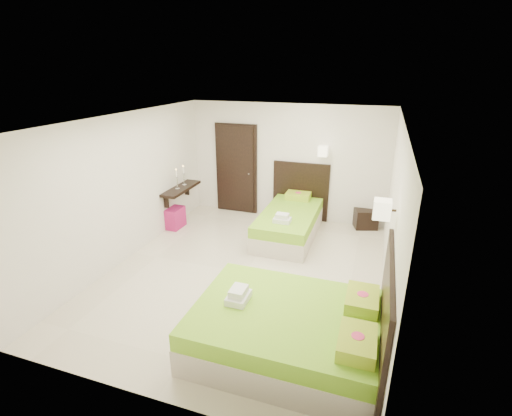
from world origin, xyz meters
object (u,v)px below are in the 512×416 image
(bed_double, at_px, (293,329))
(nightstand, at_px, (365,218))
(bed_single, at_px, (290,221))
(ottoman, at_px, (172,217))

(bed_double, bearing_deg, nightstand, 81.56)
(nightstand, bearing_deg, bed_double, -116.29)
(bed_single, bearing_deg, ottoman, -170.33)
(bed_single, distance_m, nightstand, 1.74)
(bed_single, xyz_separation_m, nightstand, (1.48, 0.91, -0.11))
(ottoman, bearing_deg, nightstand, 18.47)
(bed_double, height_order, nightstand, bed_double)
(bed_double, distance_m, nightstand, 4.30)
(nightstand, relative_size, ottoman, 1.04)
(bed_double, bearing_deg, ottoman, 139.60)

